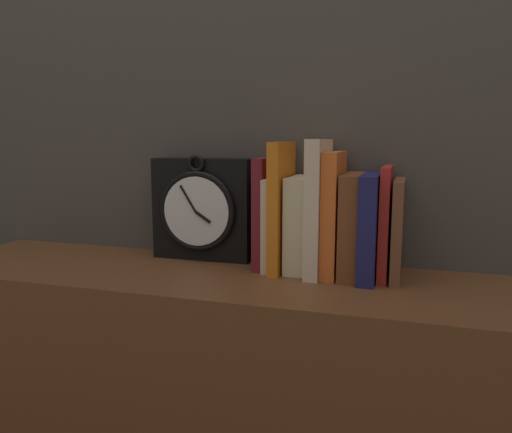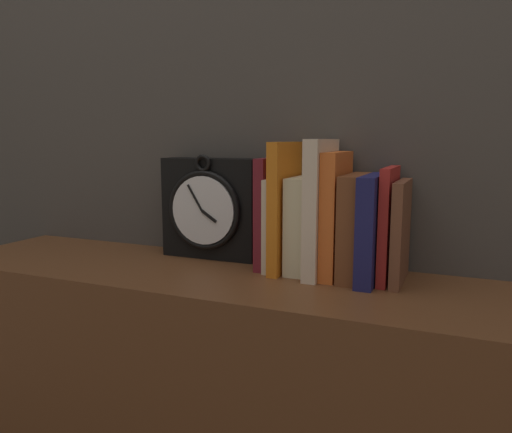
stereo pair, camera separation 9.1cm
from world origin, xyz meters
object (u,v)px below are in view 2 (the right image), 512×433
at_px(clock, 211,208).
at_px(book_slot1_cream, 276,223).
at_px(book_slot9_brown, 401,232).
at_px(book_slot5_orange, 336,214).
at_px(book_slot2_orange, 285,207).
at_px(book_slot4_cream, 321,208).
at_px(book_slot0_maroon, 269,213).
at_px(book_slot3_cream, 304,224).
at_px(book_slot6_brown, 354,227).
at_px(book_slot7_navy, 372,228).
at_px(book_slot8_red, 388,224).

distance_m(clock, book_slot1_cream, 0.16).
bearing_deg(book_slot9_brown, book_slot5_orange, -179.85).
xyz_separation_m(book_slot2_orange, book_slot4_cream, (0.07, -0.00, 0.00)).
relative_size(book_slot0_maroon, book_slot4_cream, 0.86).
xyz_separation_m(book_slot2_orange, book_slot3_cream, (0.04, 0.01, -0.03)).
bearing_deg(book_slot2_orange, book_slot6_brown, -0.76).
distance_m(book_slot0_maroon, book_slot5_orange, 0.14).
height_order(book_slot1_cream, book_slot7_navy, book_slot7_navy).
xyz_separation_m(book_slot0_maroon, book_slot1_cream, (0.02, -0.00, -0.02)).
distance_m(book_slot3_cream, book_slot5_orange, 0.07).
bearing_deg(book_slot1_cream, book_slot7_navy, -4.97).
xyz_separation_m(book_slot3_cream, book_slot7_navy, (0.13, -0.02, 0.00)).
relative_size(book_slot5_orange, book_slot9_brown, 1.27).
bearing_deg(book_slot7_navy, book_slot8_red, 25.92).
height_order(book_slot5_orange, book_slot7_navy, book_slot5_orange).
relative_size(clock, book_slot2_orange, 0.90).
bearing_deg(book_slot9_brown, book_slot8_red, 172.04).
xyz_separation_m(clock, book_slot5_orange, (0.28, -0.03, 0.01)).
distance_m(book_slot1_cream, book_slot4_cream, 0.10).
bearing_deg(book_slot6_brown, book_slot7_navy, -11.23).
xyz_separation_m(book_slot4_cream, book_slot8_red, (0.12, 0.01, -0.02)).
height_order(book_slot3_cream, book_slot8_red, book_slot8_red).
bearing_deg(book_slot9_brown, book_slot4_cream, -177.73).
xyz_separation_m(book_slot6_brown, book_slot8_red, (0.06, 0.01, 0.01)).
xyz_separation_m(book_slot4_cream, book_slot5_orange, (0.03, 0.01, -0.01)).
bearing_deg(book_slot8_red, book_slot2_orange, -178.73).
bearing_deg(book_slot4_cream, book_slot2_orange, 176.42).
distance_m(book_slot0_maroon, book_slot6_brown, 0.17).
relative_size(clock, book_slot6_brown, 1.17).
relative_size(book_slot1_cream, book_slot9_brown, 0.98).
distance_m(book_slot5_orange, book_slot8_red, 0.10).
bearing_deg(book_slot7_navy, book_slot0_maroon, 174.18).
bearing_deg(book_slot1_cream, book_slot8_red, -0.97).
bearing_deg(book_slot6_brown, book_slot5_orange, 175.57).
height_order(book_slot2_orange, book_slot8_red, book_slot2_orange).
xyz_separation_m(book_slot1_cream, book_slot7_navy, (0.19, -0.02, 0.01)).
height_order(book_slot0_maroon, book_slot4_cream, book_slot4_cream).
distance_m(book_slot1_cream, book_slot9_brown, 0.24).
relative_size(book_slot0_maroon, book_slot6_brown, 1.14).
height_order(book_slot5_orange, book_slot9_brown, book_slot5_orange).
bearing_deg(book_slot2_orange, book_slot1_cream, 158.37).
height_order(book_slot3_cream, book_slot5_orange, book_slot5_orange).
bearing_deg(book_slot2_orange, book_slot7_navy, -2.87).
xyz_separation_m(book_slot4_cream, book_slot9_brown, (0.15, 0.01, -0.04)).
distance_m(book_slot4_cream, book_slot7_navy, 0.10).
bearing_deg(book_slot5_orange, book_slot8_red, 2.08).
height_order(clock, book_slot6_brown, clock).
bearing_deg(book_slot6_brown, book_slot8_red, 5.86).
relative_size(book_slot1_cream, book_slot3_cream, 0.98).
bearing_deg(book_slot7_navy, book_slot2_orange, 177.13).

